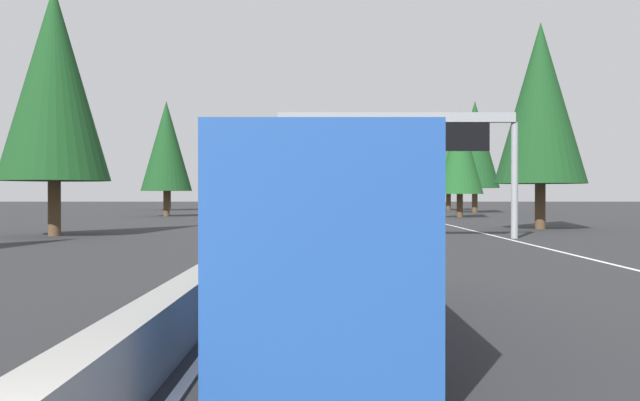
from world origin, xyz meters
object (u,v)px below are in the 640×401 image
Objects in this scene: sedan_mid_right at (319,209)px; pickup_distant_b at (376,217)px; conifer_left_mid at (166,146)px; minivan_near_right at (320,202)px; box_truck_far_left at (342,198)px; conifer_left_far at (168,148)px; conifer_right_mid at (460,153)px; conifer_right_far at (475,145)px; conifer_left_near at (54,83)px; conifer_right_distant at (449,154)px; bus_far_right at (321,228)px; conifer_right_near at (540,103)px; sign_gantry_overhead at (400,138)px.

pickup_distant_b is at bearing -174.70° from sedan_mid_right.
conifer_left_mid is at bearing 30.88° from pickup_distant_b.
minivan_near_right is at bearing 2.22° from pickup_distant_b.
box_truck_far_left is 30.28m from conifer_left_far.
conifer_right_mid is 0.72× the size of conifer_left_far.
conifer_left_near is at bearing 146.74° from conifer_right_far.
sedan_mid_right is at bearing -72.59° from conifer_left_mid.
conifer_right_distant is (23.81, -18.48, 7.39)m from sedan_mid_right.
conifer_right_mid is at bearing -167.70° from box_truck_far_left.
conifer_left_far reaches higher than bus_far_right.
conifer_right_far is at bearing -65.97° from conifer_left_mid.
box_truck_far_left is at bearing -5.37° from sedan_mid_right.
bus_far_right is 96.02m from conifer_left_far.
sedan_mid_right is 23.65m from conifer_right_far.
bus_far_right is 0.96× the size of conifer_left_mid.
conifer_right_near is 0.98× the size of conifer_right_far.
bus_far_right is 0.84× the size of conifer_right_near.
minivan_near_right is at bearing -9.05° from conifer_left_near.
conifer_right_near is (-33.19, -14.66, 7.64)m from sedan_mid_right.
pickup_distant_b is 88.19m from minivan_near_right.
conifer_left_near reaches higher than conifer_left_mid.
minivan_near_right is 45.06m from conifer_right_far.
conifer_left_mid reaches higher than conifer_right_mid.
conifer_right_distant is (-26.92, -18.43, 7.13)m from minivan_near_right.
conifer_right_distant is at bearing -90.75° from conifer_left_far.
conifer_right_mid is 0.80× the size of conifer_right_distant.
sign_gantry_overhead is 82.81m from box_truck_far_left.
conifer_left_near is (27.68, 14.72, 6.71)m from bus_far_right.
conifer_right_distant is (32.20, -4.46, 1.65)m from conifer_right_mid.
conifer_right_near is at bearing -74.70° from conifer_left_near.
conifer_left_near is (2.44, 18.83, 3.22)m from sign_gantry_overhead.
bus_far_right is at bearing 170.75° from sign_gantry_overhead.
conifer_left_far is (32.72, 35.75, 2.53)m from conifer_right_mid.
conifer_left_mid is (3.40, 29.94, 0.88)m from conifer_right_mid.
bus_far_right is 39.09m from conifer_right_near.
bus_far_right is at bearing 173.96° from pickup_distant_b.
conifer_right_far is 1.05× the size of conifer_right_distant.
conifer_right_distant is at bearing -11.20° from bus_far_right.
minivan_near_right is at bearing -0.06° from sedan_mid_right.
conifer_right_near is (10.44, -10.42, 3.11)m from sign_gantry_overhead.
conifer_right_mid is at bearing -166.70° from minivan_near_right.
conifer_left_mid is at bearing 27.55° from sign_gantry_overhead.
conifer_left_far is at bearing 47.54° from conifer_right_mid.
conifer_right_far is (19.20, -5.50, 2.08)m from conifer_right_mid.
pickup_distant_b is 51.37m from conifer_right_far.
conifer_left_near is (-32.81, 28.61, 2.00)m from conifer_right_mid.
conifer_right_far is at bearing -150.72° from box_truck_far_left.
conifer_left_near is at bearing 170.95° from minivan_near_right.
conifer_right_distant reaches higher than sedan_mid_right.
conifer_right_distant reaches higher than bus_far_right.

